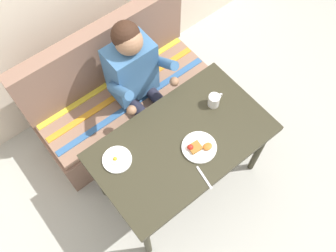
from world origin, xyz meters
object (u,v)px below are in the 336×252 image
(coffee_mug, at_px, (214,100))
(fork, at_px, (204,177))
(person, at_px, (137,78))
(plate_breakfast, at_px, (199,147))
(plate_eggs, at_px, (117,159))
(table, at_px, (182,146))
(couch, at_px, (122,97))

(coffee_mug, relative_size, fork, 0.69)
(person, height_order, plate_breakfast, person)
(person, bearing_deg, plate_eggs, -138.10)
(table, relative_size, person, 0.99)
(person, distance_m, plate_eggs, 0.65)
(table, xyz_separation_m, couch, (0.00, 0.76, -0.32))
(plate_breakfast, bearing_deg, couch, 93.27)
(plate_eggs, bearing_deg, plate_breakfast, -29.70)
(person, distance_m, plate_breakfast, 0.70)
(table, xyz_separation_m, fork, (-0.06, -0.28, 0.08))
(person, height_order, plate_eggs, person)
(couch, distance_m, fork, 1.12)
(plate_breakfast, bearing_deg, fork, -121.20)
(table, relative_size, plate_eggs, 6.28)
(person, xyz_separation_m, fork, (-0.13, -0.87, -0.01))
(plate_breakfast, bearing_deg, coffee_mug, 32.32)
(person, bearing_deg, fork, -98.18)
(person, distance_m, fork, 0.88)
(person, bearing_deg, table, -96.64)
(plate_eggs, bearing_deg, person, 41.90)
(person, height_order, fork, person)
(person, height_order, coffee_mug, person)
(plate_eggs, xyz_separation_m, coffee_mug, (0.77, -0.07, 0.04))
(plate_breakfast, relative_size, plate_eggs, 1.21)
(fork, bearing_deg, table, 87.41)
(table, xyz_separation_m, plate_breakfast, (0.05, -0.11, 0.09))
(plate_eggs, bearing_deg, coffee_mug, -5.46)
(table, bearing_deg, fork, -101.32)
(table, bearing_deg, plate_breakfast, -65.09)
(fork, bearing_deg, person, 90.55)
(person, relative_size, plate_breakfast, 5.26)
(coffee_mug, bearing_deg, plate_breakfast, -147.68)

